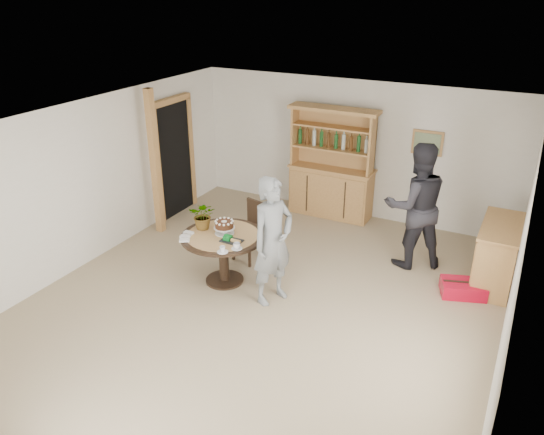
{
  "coord_description": "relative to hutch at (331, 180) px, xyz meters",
  "views": [
    {
      "loc": [
        2.94,
        -5.44,
        4.08
      ],
      "look_at": [
        -0.14,
        0.53,
        1.05
      ],
      "focal_mm": 35.0,
      "sensor_mm": 36.0,
      "label": 1
    }
  ],
  "objects": [
    {
      "name": "gift_tray",
      "position": [
        -0.27,
        -3.11,
        0.1
      ],
      "size": [
        0.3,
        0.2,
        0.08
      ],
      "color": "black",
      "rests_on": "dining_table"
    },
    {
      "name": "doorway",
      "position": [
        -2.63,
        -1.24,
        0.42
      ],
      "size": [
        0.13,
        1.1,
        2.18
      ],
      "color": "black",
      "rests_on": "ground"
    },
    {
      "name": "adult_person",
      "position": [
        1.81,
        -1.21,
        0.29
      ],
      "size": [
        1.2,
        1.13,
        1.96
      ],
      "primitive_type": "imported",
      "rotation": [
        0.0,
        0.0,
        3.7
      ],
      "color": "black",
      "rests_on": "ground"
    },
    {
      "name": "flower_vase",
      "position": [
        -0.83,
        -2.94,
        0.28
      ],
      "size": [
        0.47,
        0.44,
        0.42
      ],
      "primitive_type": "imported",
      "rotation": [
        0.0,
        0.0,
        0.35
      ],
      "color": "#3F7233",
      "rests_on": "dining_table"
    },
    {
      "name": "room_shell",
      "position": [
        0.3,
        -3.23,
        1.05
      ],
      "size": [
        6.04,
        7.04,
        2.52
      ],
      "color": "white",
      "rests_on": "ground"
    },
    {
      "name": "teen_boy",
      "position": [
        0.37,
        -3.09,
        0.21
      ],
      "size": [
        0.64,
        0.77,
        1.79
      ],
      "primitive_type": "imported",
      "rotation": [
        0.0,
        0.0,
        1.19
      ],
      "color": "slate",
      "rests_on": "ground"
    },
    {
      "name": "coffee_cup_a",
      "position": [
        -0.08,
        -3.27,
        0.11
      ],
      "size": [
        0.15,
        0.15,
        0.09
      ],
      "color": "silver",
      "rests_on": "dining_table"
    },
    {
      "name": "dining_chair",
      "position": [
        -0.46,
        -2.16,
        -0.15
      ],
      "size": [
        0.51,
        0.51,
        0.95
      ],
      "rotation": [
        0.0,
        0.0,
        -0.26
      ],
      "color": "black",
      "rests_on": "ground"
    },
    {
      "name": "hutch",
      "position": [
        0.0,
        0.0,
        0.0
      ],
      "size": [
        1.62,
        0.54,
        2.04
      ],
      "color": "tan",
      "rests_on": "ground"
    },
    {
      "name": "ground",
      "position": [
        0.3,
        -3.24,
        -0.69
      ],
      "size": [
        7.0,
        7.0,
        0.0
      ],
      "primitive_type": "plane",
      "color": "tan",
      "rests_on": "ground"
    },
    {
      "name": "coffee_cup_b",
      "position": [
        -0.2,
        -3.44,
        0.11
      ],
      "size": [
        0.15,
        0.15,
        0.08
      ],
      "color": "silver",
      "rests_on": "dining_table"
    },
    {
      "name": "pine_post",
      "position": [
        -2.4,
        -2.04,
        0.56
      ],
      "size": [
        0.12,
        0.12,
        2.5
      ],
      "primitive_type": "cube",
      "color": "tan",
      "rests_on": "ground"
    },
    {
      "name": "sideboard",
      "position": [
        3.04,
        -1.24,
        -0.22
      ],
      "size": [
        0.54,
        1.26,
        0.94
      ],
      "color": "tan",
      "rests_on": "ground"
    },
    {
      "name": "dining_table",
      "position": [
        -0.48,
        -2.99,
        -0.08
      ],
      "size": [
        1.2,
        1.2,
        0.76
      ],
      "color": "black",
      "rests_on": "ground"
    },
    {
      "name": "red_suitcase",
      "position": [
        2.71,
        -1.77,
        -0.59
      ],
      "size": [
        0.7,
        0.57,
        0.21
      ],
      "rotation": [
        0.0,
        0.0,
        0.32
      ],
      "color": "red",
      "rests_on": "ground"
    },
    {
      "name": "birthday_cake",
      "position": [
        -0.48,
        -2.94,
        0.19
      ],
      "size": [
        0.3,
        0.3,
        0.2
      ],
      "color": "white",
      "rests_on": "dining_table"
    },
    {
      "name": "napkins",
      "position": [
        -0.89,
        -3.3,
        0.09
      ],
      "size": [
        0.24,
        0.33,
        0.03
      ],
      "color": "white",
      "rests_on": "dining_table"
    }
  ]
}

